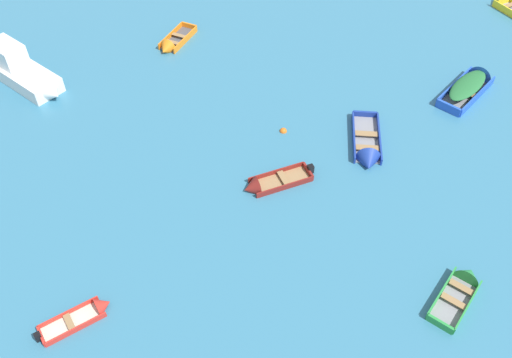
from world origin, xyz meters
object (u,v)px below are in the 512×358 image
rowboat_blue_cluster_outer (472,83)px  rowboat_deep_blue_midfield_left (367,153)px  rowboat_maroon_far_left (264,185)px  rowboat_green_near_right (462,286)px  rowboat_red_near_camera (89,313)px  rowboat_orange_near_left (171,45)px  mooring_buoy_trailing (283,131)px  motor_launch_white_outer_right (22,72)px  rowboat_yellow_far_back (509,6)px

rowboat_blue_cluster_outer → rowboat_deep_blue_midfield_left: (-7.68, -3.76, -0.21)m
rowboat_maroon_far_left → rowboat_green_near_right: bearing=-48.2°
rowboat_red_near_camera → rowboat_deep_blue_midfield_left: (13.65, 5.86, 0.05)m
rowboat_orange_near_left → rowboat_green_near_right: (9.17, -19.87, -0.01)m
rowboat_deep_blue_midfield_left → rowboat_maroon_far_left: bearing=-170.7°
rowboat_green_near_right → rowboat_maroon_far_left: size_ratio=0.85×
rowboat_maroon_far_left → rowboat_deep_blue_midfield_left: rowboat_deep_blue_midfield_left is taller
rowboat_orange_near_left → mooring_buoy_trailing: (4.68, -9.12, -0.18)m
motor_launch_white_outer_right → rowboat_red_near_camera: motor_launch_white_outer_right is taller
rowboat_orange_near_left → rowboat_red_near_camera: rowboat_orange_near_left is taller
rowboat_orange_near_left → rowboat_yellow_far_back: 22.73m
rowboat_maroon_far_left → mooring_buoy_trailing: bearing=62.0°
rowboat_blue_cluster_outer → rowboat_orange_near_left: rowboat_blue_cluster_outer is taller
rowboat_yellow_far_back → rowboat_red_near_camera: rowboat_yellow_far_back is taller
rowboat_maroon_far_left → rowboat_yellow_far_back: rowboat_yellow_far_back is taller
rowboat_maroon_far_left → rowboat_deep_blue_midfield_left: size_ratio=0.83×
rowboat_red_near_camera → rowboat_deep_blue_midfield_left: 14.86m
rowboat_blue_cluster_outer → rowboat_deep_blue_midfield_left: rowboat_blue_cluster_outer is taller
rowboat_blue_cluster_outer → rowboat_orange_near_left: bearing=153.2°
rowboat_red_near_camera → mooring_buoy_trailing: (10.07, 8.54, -0.13)m
rowboat_orange_near_left → rowboat_blue_cluster_outer: bearing=-26.8°
motor_launch_white_outer_right → mooring_buoy_trailing: motor_launch_white_outer_right is taller
rowboat_blue_cluster_outer → rowboat_green_near_right: bearing=-119.8°
mooring_buoy_trailing → rowboat_green_near_right: bearing=-67.3°
rowboat_green_near_right → mooring_buoy_trailing: (-4.50, 10.74, -0.17)m
rowboat_blue_cluster_outer → motor_launch_white_outer_right: bearing=165.3°
rowboat_blue_cluster_outer → rowboat_green_near_right: 13.62m
rowboat_yellow_far_back → rowboat_red_near_camera: (-28.11, -17.08, -0.08)m
rowboat_blue_cluster_outer → rowboat_maroon_far_left: (-13.17, -4.65, -0.24)m
rowboat_yellow_far_back → rowboat_deep_blue_midfield_left: size_ratio=0.95×
motor_launch_white_outer_right → rowboat_orange_near_left: bearing=10.6°
rowboat_yellow_far_back → mooring_buoy_trailing: (-18.04, -8.54, -0.21)m
rowboat_orange_near_left → rowboat_maroon_far_left: bearing=-77.7°
rowboat_blue_cluster_outer → mooring_buoy_trailing: rowboat_blue_cluster_outer is taller
rowboat_green_near_right → rowboat_red_near_camera: (-14.56, 2.20, -0.04)m
rowboat_blue_cluster_outer → rowboat_deep_blue_midfield_left: bearing=-153.9°
rowboat_green_near_right → rowboat_deep_blue_midfield_left: rowboat_deep_blue_midfield_left is taller
rowboat_green_near_right → mooring_buoy_trailing: bearing=112.7°
rowboat_green_near_right → rowboat_blue_cluster_outer: bearing=60.2°
rowboat_blue_cluster_outer → mooring_buoy_trailing: 11.32m
rowboat_green_near_right → rowboat_deep_blue_midfield_left: (-0.91, 8.06, 0.01)m
rowboat_green_near_right → rowboat_red_near_camera: 14.73m
rowboat_yellow_far_back → rowboat_deep_blue_midfield_left: rowboat_yellow_far_back is taller
rowboat_green_near_right → rowboat_orange_near_left: bearing=114.8°
rowboat_blue_cluster_outer → rowboat_yellow_far_back: 10.08m
motor_launch_white_outer_right → rowboat_red_near_camera: bearing=-78.7°
rowboat_orange_near_left → rowboat_green_near_right: size_ratio=1.07×
rowboat_yellow_far_back → rowboat_deep_blue_midfield_left: bearing=-142.2°
rowboat_green_near_right → mooring_buoy_trailing: 11.65m
rowboat_maroon_far_left → rowboat_deep_blue_midfield_left: bearing=9.3°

